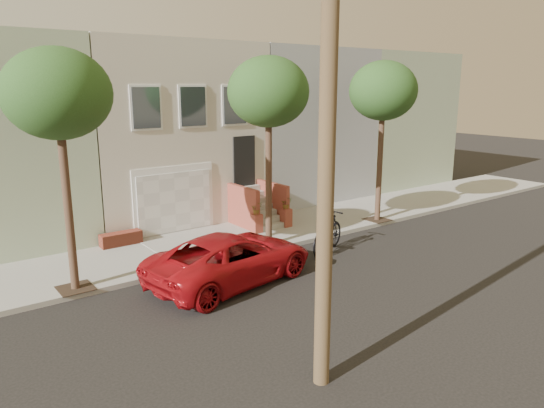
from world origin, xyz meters
TOP-DOWN VIEW (x-y plane):
  - ground at (0.00, 0.00)m, footprint 90.00×90.00m
  - sidewalk at (0.00, 5.35)m, footprint 40.00×3.70m
  - house_row at (0.00, 11.19)m, footprint 33.10×11.70m
  - tree_left at (-5.50, 3.90)m, footprint 2.70×2.57m
  - tree_mid at (1.00, 3.90)m, footprint 2.70×2.57m
  - tree_right at (6.50, 3.90)m, footprint 2.70×2.57m
  - pickup_truck at (-1.66, 2.09)m, footprint 5.44×3.19m
  - motorcycle at (2.34, 2.39)m, footprint 2.39×1.56m

SIDE VIEW (x-z plane):
  - ground at x=0.00m, z-range 0.00..0.00m
  - sidewalk at x=0.00m, z-range 0.00..0.15m
  - motorcycle at x=2.34m, z-range 0.00..1.40m
  - pickup_truck at x=-1.66m, z-range 0.00..1.42m
  - house_row at x=0.00m, z-range 0.14..7.14m
  - tree_left at x=-5.50m, z-range 2.11..8.41m
  - tree_mid at x=1.00m, z-range 2.11..8.41m
  - tree_right at x=6.50m, z-range 2.11..8.41m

